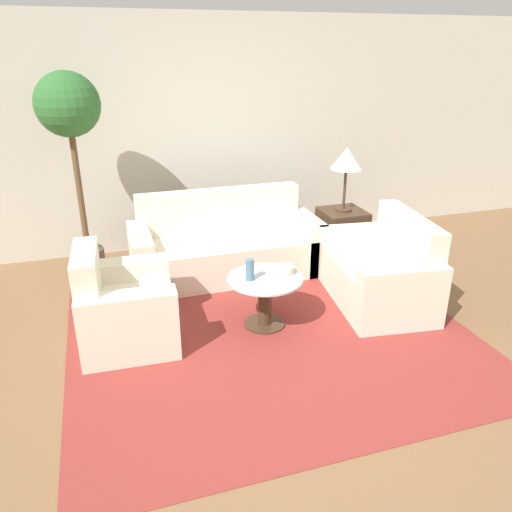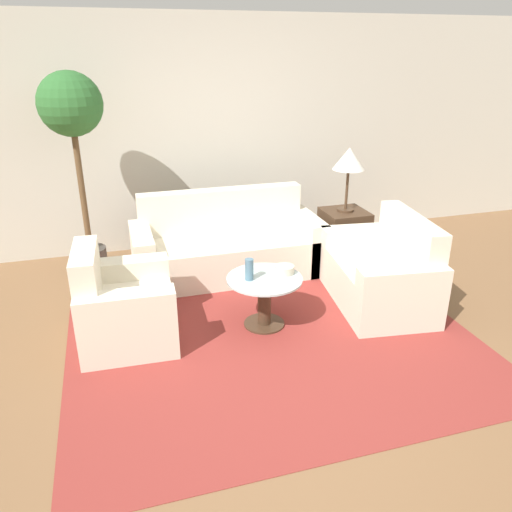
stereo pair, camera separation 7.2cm
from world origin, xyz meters
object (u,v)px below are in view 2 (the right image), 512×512
(armchair, at_px, (120,309))
(vase, at_px, (249,269))
(table_lamp, at_px, (349,161))
(potted_plant, at_px, (73,127))
(loveseat, at_px, (384,274))
(sofa_main, at_px, (227,247))
(bowl, at_px, (285,270))
(coffee_table, at_px, (264,295))

(armchair, height_order, vase, armchair)
(table_lamp, distance_m, potted_plant, 2.75)
(loveseat, bearing_deg, armchair, -83.15)
(sofa_main, distance_m, potted_plant, 1.90)
(armchair, height_order, table_lamp, table_lamp)
(potted_plant, distance_m, bowl, 2.42)
(table_lamp, xyz_separation_m, potted_plant, (-2.69, 0.41, 0.40))
(armchair, xyz_separation_m, vase, (1.06, -0.12, 0.27))
(loveseat, height_order, coffee_table, loveseat)
(sofa_main, relative_size, bowl, 11.78)
(sofa_main, bearing_deg, potted_plant, 167.82)
(loveseat, bearing_deg, table_lamp, -176.13)
(sofa_main, distance_m, armchair, 1.57)
(armchair, relative_size, potted_plant, 0.43)
(loveseat, distance_m, coffee_table, 1.21)
(loveseat, distance_m, vase, 1.37)
(sofa_main, relative_size, coffee_table, 3.04)
(coffee_table, distance_m, bowl, 0.28)
(vase, bearing_deg, loveseat, 4.49)
(bowl, bearing_deg, table_lamp, 44.40)
(armchair, height_order, potted_plant, potted_plant)
(table_lamp, bearing_deg, vase, -142.08)
(coffee_table, xyz_separation_m, bowl, (0.19, 0.04, 0.19))
(coffee_table, relative_size, vase, 3.47)
(table_lamp, height_order, bowl, table_lamp)
(table_lamp, xyz_separation_m, bowl, (-1.07, -1.05, -0.66))
(potted_plant, xyz_separation_m, vase, (1.30, -1.50, -0.99))
(coffee_table, xyz_separation_m, table_lamp, (1.27, 1.09, 0.85))
(sofa_main, relative_size, loveseat, 1.47)
(loveseat, distance_m, potted_plant, 3.24)
(armchair, bearing_deg, loveseat, -87.99)
(vase, bearing_deg, coffee_table, -0.69)
(table_lamp, distance_m, bowl, 1.64)
(vase, bearing_deg, bowl, 6.74)
(table_lamp, height_order, vase, table_lamp)
(loveseat, xyz_separation_m, table_lamp, (0.06, 0.98, 0.87))
(potted_plant, bearing_deg, armchair, -80.03)
(armchair, xyz_separation_m, potted_plant, (-0.24, 1.37, 1.26))
(armchair, bearing_deg, table_lamp, -66.07)
(coffee_table, bearing_deg, table_lamp, 40.74)
(coffee_table, distance_m, table_lamp, 1.87)
(sofa_main, distance_m, vase, 1.23)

